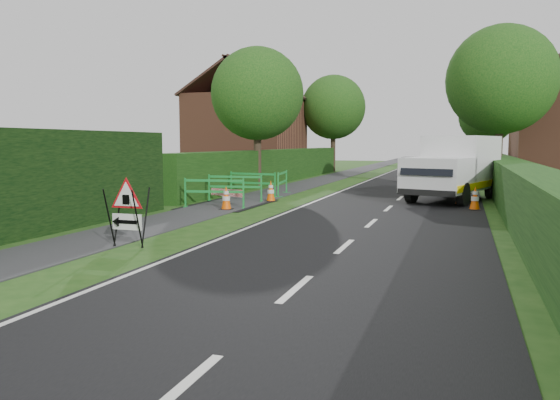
# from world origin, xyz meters

# --- Properties ---
(ground) EXTENTS (120.00, 120.00, 0.00)m
(ground) POSITION_xyz_m (0.00, 0.00, 0.00)
(ground) COLOR #1F4714
(ground) RESTS_ON ground
(road_surface) EXTENTS (6.00, 90.00, 0.02)m
(road_surface) POSITION_xyz_m (2.50, 35.00, 0.00)
(road_surface) COLOR black
(road_surface) RESTS_ON ground
(footpath) EXTENTS (2.00, 90.00, 0.02)m
(footpath) POSITION_xyz_m (-3.00, 35.00, 0.01)
(footpath) COLOR #2D2D30
(footpath) RESTS_ON ground
(hedge_west_far) EXTENTS (1.00, 24.00, 1.80)m
(hedge_west_far) POSITION_xyz_m (-5.00, 22.00, 0.00)
(hedge_west_far) COLOR #14380F
(hedge_west_far) RESTS_ON ground
(hedge_east) EXTENTS (1.20, 50.00, 1.50)m
(hedge_east) POSITION_xyz_m (6.50, 16.00, 0.00)
(hedge_east) COLOR #14380F
(hedge_east) RESTS_ON ground
(house_west) EXTENTS (7.50, 7.40, 7.88)m
(house_west) POSITION_xyz_m (-10.00, 30.00, 2.90)
(house_west) COLOR brown
(house_west) RESTS_ON ground
(house_east_b) EXTENTS (7.50, 7.40, 7.88)m
(house_east_b) POSITION_xyz_m (12.00, 42.00, 2.90)
(house_east_b) COLOR brown
(house_east_b) RESTS_ON ground
(tree_nw) EXTENTS (4.40, 4.40, 6.70)m
(tree_nw) POSITION_xyz_m (-4.60, 18.00, 4.48)
(tree_nw) COLOR #2D2116
(tree_nw) RESTS_ON ground
(tree_ne) EXTENTS (5.20, 5.20, 7.79)m
(tree_ne) POSITION_xyz_m (6.40, 22.00, 5.17)
(tree_ne) COLOR #2D2116
(tree_ne) RESTS_ON ground
(tree_fw) EXTENTS (4.80, 4.80, 7.24)m
(tree_fw) POSITION_xyz_m (-4.60, 34.00, 4.83)
(tree_fw) COLOR #2D2116
(tree_fw) RESTS_ON ground
(tree_fe) EXTENTS (4.20, 4.20, 6.33)m
(tree_fe) POSITION_xyz_m (6.40, 38.00, 4.22)
(tree_fe) COLOR #2D2116
(tree_fe) RESTS_ON ground
(triangle_sign) EXTENTS (0.85, 0.85, 1.23)m
(triangle_sign) POSITION_xyz_m (-1.78, 2.97, 0.86)
(triangle_sign) COLOR black
(triangle_sign) RESTS_ON ground
(works_van) EXTENTS (3.59, 5.69, 2.43)m
(works_van) POSITION_xyz_m (4.50, 15.08, 1.29)
(works_van) COLOR silver
(works_van) RESTS_ON ground
(traffic_cone_0) EXTENTS (0.38, 0.38, 0.79)m
(traffic_cone_0) POSITION_xyz_m (5.19, 12.06, 0.39)
(traffic_cone_0) COLOR black
(traffic_cone_0) RESTS_ON ground
(traffic_cone_1) EXTENTS (0.38, 0.38, 0.79)m
(traffic_cone_1) POSITION_xyz_m (4.74, 13.54, 0.39)
(traffic_cone_1) COLOR black
(traffic_cone_1) RESTS_ON ground
(traffic_cone_2) EXTENTS (0.38, 0.38, 0.79)m
(traffic_cone_2) POSITION_xyz_m (4.91, 16.09, 0.39)
(traffic_cone_2) COLOR black
(traffic_cone_2) RESTS_ON ground
(traffic_cone_3) EXTENTS (0.38, 0.38, 0.79)m
(traffic_cone_3) POSITION_xyz_m (-2.47, 9.57, 0.39)
(traffic_cone_3) COLOR black
(traffic_cone_3) RESTS_ON ground
(traffic_cone_4) EXTENTS (0.38, 0.38, 0.79)m
(traffic_cone_4) POSITION_xyz_m (-1.94, 12.40, 0.39)
(traffic_cone_4) COLOR black
(traffic_cone_4) RESTS_ON ground
(ped_barrier_0) EXTENTS (2.09, 0.71, 1.00)m
(ped_barrier_0) POSITION_xyz_m (-3.07, 9.92, 0.63)
(ped_barrier_0) COLOR #1A9135
(ped_barrier_0) RESTS_ON ground
(ped_barrier_1) EXTENTS (2.09, 0.65, 1.00)m
(ped_barrier_1) POSITION_xyz_m (-3.22, 12.03, 0.63)
(ped_barrier_1) COLOR #1A9135
(ped_barrier_1) RESTS_ON ground
(ped_barrier_2) EXTENTS (2.09, 0.57, 1.00)m
(ped_barrier_2) POSITION_xyz_m (-3.29, 14.00, 0.63)
(ped_barrier_2) COLOR #1A9135
(ped_barrier_2) RESTS_ON ground
(ped_barrier_3) EXTENTS (0.65, 2.09, 1.00)m
(ped_barrier_3) POSITION_xyz_m (-2.32, 14.94, 0.63)
(ped_barrier_3) COLOR #1A9135
(ped_barrier_3) RESTS_ON ground
(redwhite_plank) EXTENTS (1.44, 0.51, 0.25)m
(redwhite_plank) POSITION_xyz_m (-2.96, 10.74, 0.00)
(redwhite_plank) COLOR red
(redwhite_plank) RESTS_ON ground
(hatchback_car) EXTENTS (2.44, 3.42, 1.08)m
(hatchback_car) POSITION_xyz_m (2.33, 24.06, 0.54)
(hatchback_car) COLOR silver
(hatchback_car) RESTS_ON ground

